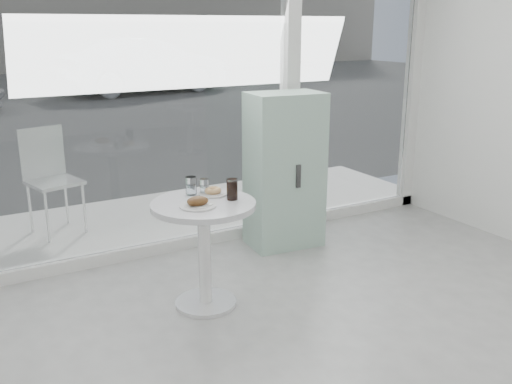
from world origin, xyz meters
TOP-DOWN VIEW (x-y plane):
  - storefront at (0.07, 3.00)m, footprint 5.00×0.14m
  - main_table at (-0.50, 1.90)m, footprint 0.72×0.72m
  - patio_deck at (0.00, 3.80)m, footprint 5.60×1.60m
  - street at (0.00, 16.00)m, footprint 40.00×24.00m
  - mint_cabinet at (0.62, 2.64)m, footprint 0.67×0.48m
  - patio_chair at (-1.15, 3.90)m, footprint 0.51×0.51m
  - car_silver at (3.51, 14.79)m, footprint 4.91×2.31m
  - plate_fritter at (-0.57, 1.83)m, footprint 0.24×0.24m
  - plate_donut at (-0.37, 2.03)m, footprint 0.20×0.20m
  - water_tumbler_a at (-0.50, 2.11)m, footprint 0.08×0.08m
  - water_tumbler_b at (-0.41, 2.08)m, footprint 0.07×0.07m
  - cola_glass at (-0.30, 1.86)m, footprint 0.08×0.08m

SIDE VIEW (x-z plane):
  - street at x=0.00m, z-range 0.00..0.00m
  - patio_deck at x=0.00m, z-range 0.00..0.05m
  - main_table at x=-0.50m, z-range 0.17..0.94m
  - patio_chair at x=-1.15m, z-range 0.12..1.09m
  - mint_cabinet at x=0.62m, z-range 0.00..1.38m
  - car_silver at x=3.51m, z-range 0.00..1.56m
  - plate_donut at x=-0.37m, z-range 0.76..0.82m
  - plate_fritter at x=-0.57m, z-range 0.76..0.83m
  - water_tumbler_b at x=-0.41m, z-range 0.76..0.87m
  - water_tumbler_a at x=-0.50m, z-range 0.76..0.89m
  - cola_glass at x=-0.30m, z-range 0.77..0.91m
  - storefront at x=0.07m, z-range 0.21..3.21m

